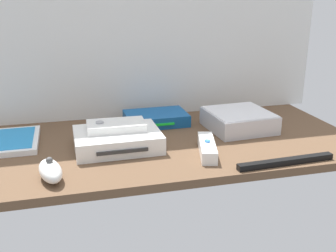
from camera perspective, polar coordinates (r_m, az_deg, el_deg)
The scene contains 10 objects.
ground_plane at distance 105.22cm, azimuth 0.00°, elevation -2.58°, with size 100.00×48.00×2.00cm, color brown.
back_wall at distance 122.17cm, azimuth -2.99°, elevation 16.23°, with size 110.00×1.20×64.00cm, color silver.
game_console at distance 99.94cm, azimuth -7.28°, elevation -1.95°, with size 21.25×16.76×4.40cm.
mini_computer at distance 114.58cm, azimuth 10.13°, elevation 0.84°, with size 18.11×18.11×5.30cm.
game_case at distance 109.92cm, azimuth -21.61°, elevation -2.03°, with size 13.74×19.10×1.56cm.
network_router at distance 117.48cm, azimuth -1.96°, elevation 1.10°, with size 18.17×12.59×3.40cm.
remote_wand at distance 96.43cm, azimuth 5.65°, elevation -3.11°, with size 7.24×15.23×3.40cm.
remote_nunchuk at distance 86.18cm, azimuth -16.54°, elevation -6.18°, with size 6.52×10.73×5.10cm.
remote_classic_pad at distance 100.13cm, azimuth -7.48°, elevation 0.03°, with size 14.62×8.39×2.40cm.
sensor_bar at distance 94.15cm, azimuth 16.59°, elevation -4.92°, with size 24.00×1.80×1.40cm, color black.
Camera 1 is at (-24.40, -95.00, 37.09)cm, focal length 42.42 mm.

